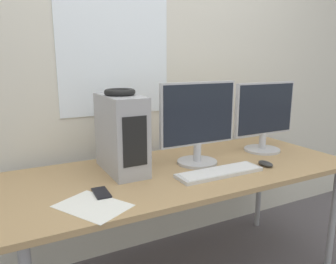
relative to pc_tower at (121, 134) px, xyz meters
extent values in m
cube|color=beige|center=(0.34, 0.41, 0.40)|extent=(8.00, 0.06, 2.70)
cube|color=white|center=(0.11, 0.38, 0.60)|extent=(0.73, 0.01, 1.12)
cube|color=tan|center=(0.34, -0.13, -0.23)|extent=(1.95, 0.82, 0.03)
cylinder|color=#99999E|center=(1.24, -0.46, -0.60)|extent=(0.04, 0.04, 0.71)
cylinder|color=#99999E|center=(-0.55, 0.20, -0.60)|extent=(0.04, 0.04, 0.71)
cylinder|color=#99999E|center=(1.24, 0.20, -0.60)|extent=(0.04, 0.04, 0.71)
cube|color=#9E9EA3|center=(0.00, 0.00, 0.00)|extent=(0.18, 0.40, 0.42)
cube|color=black|center=(0.00, -0.20, 0.00)|extent=(0.13, 0.00, 0.25)
torus|color=black|center=(0.00, 0.00, 0.23)|extent=(0.17, 0.17, 0.03)
cylinder|color=#B7B7BC|center=(0.44, -0.09, -0.20)|extent=(0.24, 0.24, 0.02)
cylinder|color=#B7B7BC|center=(0.44, -0.09, -0.14)|extent=(0.05, 0.05, 0.11)
cube|color=#B7B7BC|center=(0.44, -0.09, 0.09)|extent=(0.49, 0.03, 0.37)
cube|color=black|center=(0.44, -0.10, 0.09)|extent=(0.47, 0.00, 0.34)
cylinder|color=#B7B7BC|center=(0.98, -0.06, -0.20)|extent=(0.24, 0.24, 0.02)
cylinder|color=#B7B7BC|center=(0.98, -0.06, -0.14)|extent=(0.05, 0.05, 0.11)
cube|color=#B7B7BC|center=(0.98, -0.06, 0.08)|extent=(0.48, 0.03, 0.35)
cube|color=black|center=(0.98, -0.08, 0.08)|extent=(0.45, 0.00, 0.32)
cube|color=silver|center=(0.45, -0.31, -0.20)|extent=(0.49, 0.14, 0.02)
cube|color=white|center=(0.45, -0.31, -0.19)|extent=(0.46, 0.12, 0.00)
ellipsoid|color=#2D2D2D|center=(0.77, -0.32, -0.20)|extent=(0.06, 0.10, 0.03)
cube|color=black|center=(-0.20, -0.27, -0.21)|extent=(0.07, 0.14, 0.01)
cube|color=white|center=(-0.27, -0.38, -0.21)|extent=(0.33, 0.36, 0.00)
camera|label=1|loc=(-0.59, -1.67, 0.40)|focal=35.00mm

